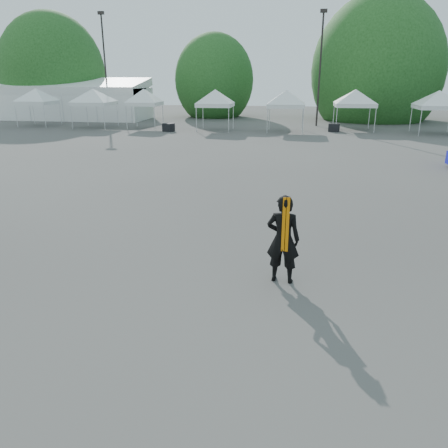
# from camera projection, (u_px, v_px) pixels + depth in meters

# --- Properties ---
(ground) EXTENTS (120.00, 120.00, 0.00)m
(ground) POSITION_uv_depth(u_px,v_px,m) (245.00, 260.00, 10.83)
(ground) COLOR #474442
(ground) RESTS_ON ground
(marquee) EXTENTS (15.00, 6.25, 4.23)m
(marquee) POSITION_uv_depth(u_px,v_px,m) (76.00, 100.00, 46.21)
(marquee) COLOR white
(marquee) RESTS_ON ground
(light_pole_west) EXTENTS (0.60, 0.25, 10.30)m
(light_pole_west) POSITION_uv_depth(u_px,v_px,m) (105.00, 61.00, 43.46)
(light_pole_west) COLOR black
(light_pole_west) RESTS_ON ground
(light_pole_east) EXTENTS (0.60, 0.25, 9.80)m
(light_pole_east) POSITION_uv_depth(u_px,v_px,m) (320.00, 62.00, 38.54)
(light_pole_east) COLOR black
(light_pole_east) RESTS_ON ground
(tree_far_w) EXTENTS (4.80, 4.80, 7.30)m
(tree_far_w) POSITION_uv_depth(u_px,v_px,m) (53.00, 75.00, 48.79)
(tree_far_w) COLOR #382314
(tree_far_w) RESTS_ON ground
(tree_mid_w) EXTENTS (4.16, 4.16, 6.33)m
(tree_mid_w) POSITION_uv_depth(u_px,v_px,m) (214.00, 80.00, 48.18)
(tree_mid_w) COLOR #382314
(tree_mid_w) RESTS_ON ground
(tree_mid_e) EXTENTS (5.12, 5.12, 7.79)m
(tree_mid_e) POSITION_uv_depth(u_px,v_px,m) (377.00, 71.00, 44.41)
(tree_mid_e) COLOR #382314
(tree_mid_e) RESTS_ON ground
(tent_a) EXTENTS (4.17, 4.17, 3.88)m
(tent_a) POSITION_uv_depth(u_px,v_px,m) (36.00, 91.00, 39.31)
(tent_a) COLOR silver
(tent_a) RESTS_ON ground
(tent_b) EXTENTS (4.47, 4.47, 3.88)m
(tent_b) POSITION_uv_depth(u_px,v_px,m) (93.00, 92.00, 37.99)
(tent_b) COLOR silver
(tent_b) RESTS_ON ground
(tent_c) EXTENTS (3.80, 3.80, 3.88)m
(tent_c) POSITION_uv_depth(u_px,v_px,m) (144.00, 92.00, 37.58)
(tent_c) COLOR silver
(tent_c) RESTS_ON ground
(tent_d) EXTENTS (4.06, 4.06, 3.88)m
(tent_d) POSITION_uv_depth(u_px,v_px,m) (215.00, 93.00, 36.00)
(tent_d) COLOR silver
(tent_d) RESTS_ON ground
(tent_e) EXTENTS (4.23, 4.23, 3.88)m
(tent_e) POSITION_uv_depth(u_px,v_px,m) (287.00, 93.00, 35.08)
(tent_e) COLOR silver
(tent_e) RESTS_ON ground
(tent_f) EXTENTS (4.57, 4.57, 3.88)m
(tent_f) POSITION_uv_depth(u_px,v_px,m) (356.00, 93.00, 36.05)
(tent_f) COLOR silver
(tent_f) RESTS_ON ground
(tent_g) EXTENTS (4.47, 4.47, 3.88)m
(tent_g) POSITION_uv_depth(u_px,v_px,m) (439.00, 94.00, 33.53)
(tent_g) COLOR silver
(tent_g) RESTS_ON ground
(man) EXTENTS (0.77, 0.55, 1.98)m
(man) POSITION_uv_depth(u_px,v_px,m) (283.00, 239.00, 9.43)
(man) COLOR black
(man) RESTS_ON ground
(crate_west) EXTENTS (1.04, 0.94, 0.66)m
(crate_west) POSITION_uv_depth(u_px,v_px,m) (169.00, 127.00, 36.11)
(crate_west) COLOR black
(crate_west) RESTS_ON ground
(crate_mid) EXTENTS (0.96, 0.82, 0.65)m
(crate_mid) POSITION_uv_depth(u_px,v_px,m) (334.00, 128.00, 35.94)
(crate_mid) COLOR black
(crate_mid) RESTS_ON ground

